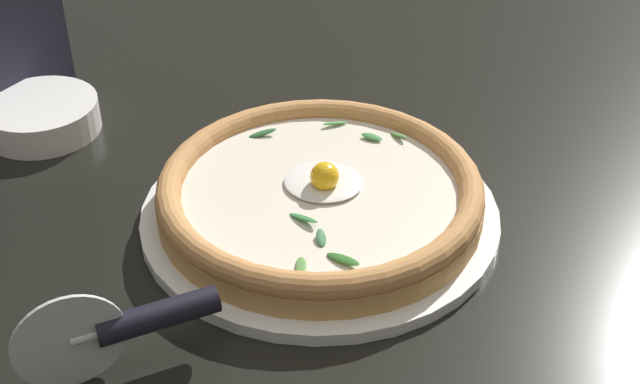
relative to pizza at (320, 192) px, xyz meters
name	(u,v)px	position (x,y,z in m)	size (l,w,h in m)	color
ground_plane	(284,222)	(0.04, -0.01, -0.05)	(2.40, 2.40, 0.03)	black
pizza_plate	(320,214)	(0.00, 0.00, -0.03)	(0.34, 0.34, 0.01)	white
pizza	(320,192)	(0.00, 0.00, 0.00)	(0.31, 0.31, 0.05)	tan
side_bowl	(42,116)	(0.34, -0.10, -0.01)	(0.13, 0.13, 0.03)	white
pizza_cutter	(129,324)	(0.10, 0.22, 0.01)	(0.13, 0.11, 0.09)	silver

